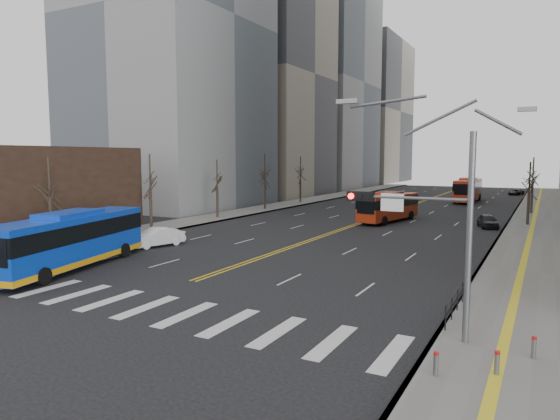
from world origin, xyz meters
name	(u,v)px	position (x,y,z in m)	size (l,w,h in m)	color
ground	(128,304)	(0.00, 0.00, 0.00)	(220.00, 220.00, 0.00)	black
sidewalk_right	(544,221)	(17.50, 45.00, 0.07)	(7.00, 130.00, 0.15)	slate
sidewalk_left	(276,206)	(-16.50, 45.00, 0.07)	(5.00, 130.00, 0.15)	slate
crosswalk	(128,304)	(0.00, 0.00, 0.01)	(26.70, 4.00, 0.01)	silver
centerline	(408,206)	(0.00, 55.00, 0.01)	(0.55, 100.00, 0.01)	gold
office_towers	(434,54)	(0.12, 68.51, 23.92)	(83.00, 134.00, 58.00)	gray
storefront	(16,190)	(-26.00, 11.97, 4.00)	(14.00, 18.00, 8.00)	black
signal_mast	(430,216)	(13.77, 2.00, 4.86)	(5.37, 0.37, 9.39)	slate
pedestrian_railing	(458,296)	(14.30, 6.00, 0.82)	(0.06, 6.06, 1.02)	black
bollards	(490,357)	(16.27, -0.17, 0.55)	(2.87, 3.17, 0.78)	slate
street_trees	(303,176)	(-7.18, 34.55, 4.87)	(35.20, 47.20, 7.60)	#31261E
blue_bus	(70,239)	(-8.91, 4.00, 1.92)	(5.58, 12.91, 3.66)	blue
red_bus_near	(389,205)	(2.35, 36.44, 1.82)	(4.23, 10.49, 3.27)	red
red_bus_far	(468,188)	(6.52, 66.61, 2.13)	(3.10, 12.22, 3.85)	red
car_white	(156,237)	(-9.58, 12.62, 0.75)	(1.59, 4.56, 1.50)	white
car_dark_mid	(488,221)	(12.50, 36.57, 0.68)	(1.60, 3.98, 1.35)	black
car_silver	(383,194)	(-7.64, 67.63, 0.66)	(1.85, 4.54, 1.32)	#A5A4AA
car_dark_far	(516,192)	(12.50, 86.33, 0.53)	(1.76, 3.82, 1.06)	black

